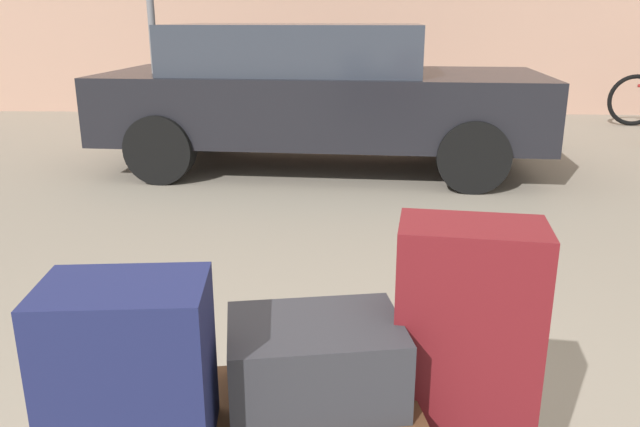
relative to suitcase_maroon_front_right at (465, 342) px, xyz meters
The scene contains 6 objects.
suitcase_maroon_front_right is the anchor object (origin of this frame).
suitcase_navy_center 0.85m from the suitcase_maroon_front_right, 160.51° to the right, with size 0.36×0.24×0.60m, color #191E47.
duffel_bag_charcoal_topmost_pile 0.40m from the suitcase_maroon_front_right, 168.02° to the right, with size 0.44×0.31×0.21m, color #2D2D33.
parked_car 4.95m from the suitcase_maroon_front_right, 97.16° to the left, with size 4.42×2.16×1.42m.
bollard_kerb_near 6.43m from the suitcase_maroon_front_right, 71.85° to the left, with size 0.20×0.20×0.56m, color #72665B.
no_parking_sign 5.24m from the suitcase_maroon_front_right, 114.91° to the left, with size 0.50×0.07×2.33m.
Camera 1 is at (0.10, -1.35, 1.49)m, focal length 35.34 mm.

